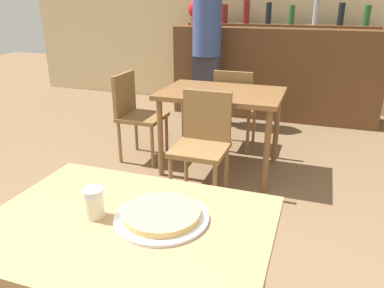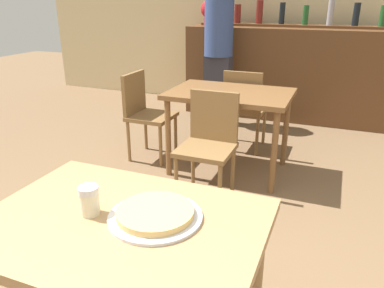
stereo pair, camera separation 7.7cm
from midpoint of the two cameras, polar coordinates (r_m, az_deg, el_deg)
name	(u,v)px [view 1 (the left image)]	position (r m, az deg, el deg)	size (l,w,h in m)	color
wall_back	(284,5)	(5.50, 13.42, 19.95)	(8.00, 0.05, 2.80)	beige
dining_table_near	(128,245)	(1.42, -11.37, -14.81)	(1.01, 0.73, 0.75)	#A87F51
dining_table_far	(221,101)	(3.28, 3.82, 6.51)	(1.04, 0.71, 0.73)	brown
bar_counter	(274,73)	(5.08, 11.96, 10.55)	(2.60, 0.56, 1.14)	brown
bar_back_shelf	(276,20)	(5.15, 12.31, 17.97)	(2.39, 0.24, 0.35)	brown
chair_far_side_front	(203,139)	(2.84, 0.88, 0.81)	(0.40, 0.40, 0.83)	olive
chair_far_side_back	(234,104)	(3.82, 5.90, 6.08)	(0.40, 0.40, 0.83)	olive
chair_far_side_left	(135,110)	(3.63, -9.26, 5.10)	(0.40, 0.40, 0.83)	olive
pizza_tray	(161,215)	(1.35, -6.33, -10.74)	(0.34, 0.34, 0.04)	silver
cheese_shaker	(95,202)	(1.40, -16.14, -8.52)	(0.07, 0.07, 0.11)	beige
person_standing	(207,46)	(4.62, 1.77, 14.73)	(0.34, 0.34, 1.75)	#2D2D38
potted_plant	(197,11)	(5.19, 0.31, 19.60)	(0.24, 0.24, 0.33)	maroon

